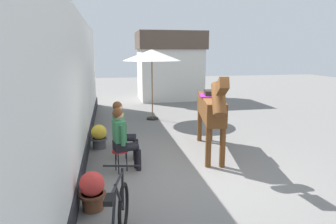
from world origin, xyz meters
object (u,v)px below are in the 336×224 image
Objects in this scene: seated_visitor_near at (123,136)px; saddled_horse_center at (211,108)px; flower_planter_far at (99,136)px; flower_planter_near at (92,190)px; satchel_bag at (118,144)px; cafe_parasol at (152,56)px; seated_visitor_far at (122,127)px.

saddled_horse_center reaches higher than seated_visitor_near.
seated_visitor_near reaches higher than flower_planter_far.
flower_planter_near is at bearing -111.53° from seated_visitor_near.
flower_planter_near reaches higher than satchel_bag.
seated_visitor_near is 1.61m from flower_planter_near.
cafe_parasol is at bearing 72.83° from flower_planter_near.
seated_visitor_near is at bearing 3.79° from satchel_bag.
flower_planter_far is (0.03, 3.10, 0.00)m from flower_planter_near.
seated_visitor_near reaches higher than flower_planter_near.
seated_visitor_far is 1.16m from flower_planter_far.
seated_visitor_far reaches higher than flower_planter_near.
saddled_horse_center is at bearing 17.36° from seated_visitor_near.
flower_planter_near is 3.13m from satchel_bag.
seated_visitor_near is at bearing -162.64° from saddled_horse_center.
seated_visitor_far is 2.19m from saddled_horse_center.
flower_planter_far is 2.29× the size of satchel_bag.
seated_visitor_near is 5.15m from cafe_parasol.
flower_planter_far is (-2.72, 0.98, -0.82)m from saddled_horse_center.
flower_planter_near is 6.75m from cafe_parasol.
cafe_parasol reaches higher than flower_planter_near.
cafe_parasol is 9.21× the size of satchel_bag.
flower_planter_near is 2.29× the size of satchel_bag.
seated_visitor_near is 0.75m from seated_visitor_far.
seated_visitor_near and seated_visitor_far have the same top height.
seated_visitor_near is 4.96× the size of satchel_bag.
seated_visitor_far is at bearing -108.34° from cafe_parasol.
flower_planter_near is 0.25× the size of cafe_parasol.
seated_visitor_far is at bearing 6.45° from satchel_bag.
flower_planter_near is 1.00× the size of flower_planter_far.
cafe_parasol is 4.06m from satchel_bag.
flower_planter_far is 0.55m from satchel_bag.
saddled_horse_center reaches higher than flower_planter_far.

